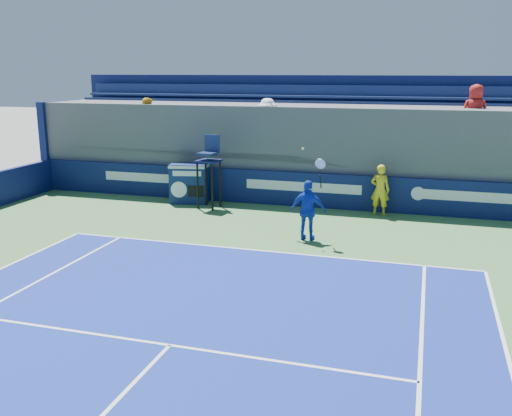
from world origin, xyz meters
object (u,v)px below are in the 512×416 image
(umpire_chair, at_px, (209,164))
(tennis_player, at_px, (308,210))
(match_clock, at_px, (189,182))
(ball_person, at_px, (380,190))

(umpire_chair, bearing_deg, tennis_player, -34.80)
(match_clock, relative_size, umpire_chair, 0.58)
(match_clock, bearing_deg, umpire_chair, -27.51)
(match_clock, distance_m, tennis_player, 5.93)
(match_clock, bearing_deg, tennis_player, -33.47)
(ball_person, relative_size, umpire_chair, 0.67)
(tennis_player, bearing_deg, ball_person, 64.05)
(ball_person, bearing_deg, tennis_player, 69.40)
(ball_person, distance_m, tennis_player, 3.77)
(match_clock, height_order, umpire_chair, umpire_chair)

